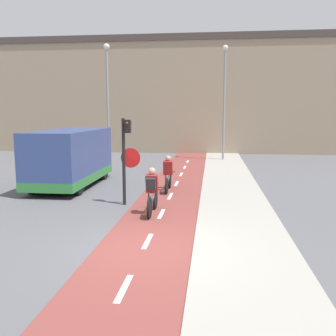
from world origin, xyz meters
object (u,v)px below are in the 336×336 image
Objects in this scene: cyclist_far at (168,175)px; traffic_light_pole at (126,152)px; street_lamp_far at (108,92)px; van at (71,159)px; street_lamp_sidewalk at (224,92)px; cyclist_near at (152,192)px.

traffic_light_pole is at bearing -116.11° from cyclist_far.
street_lamp_far reaches higher than cyclist_far.
van is (-3.13, 2.98, -0.65)m from traffic_light_pole.
street_lamp_far is at bearing 121.56° from cyclist_far.
street_lamp_sidewalk is at bearing 54.97° from van.
traffic_light_pole is 0.42× the size of street_lamp_far.
street_lamp_far is at bearing 108.99° from traffic_light_pole.
street_lamp_far is at bearing -156.57° from street_lamp_sidewalk.
street_lamp_sidewalk is 4.13× the size of cyclist_near.
cyclist_far is at bearing -103.51° from street_lamp_sidewalk.
cyclist_near is (-2.56, -13.70, -3.76)m from street_lamp_sidewalk.
street_lamp_sidewalk is at bearing 73.99° from traffic_light_pole.
cyclist_near reaches higher than cyclist_far.
street_lamp_sidewalk reaches higher than cyclist_near.
street_lamp_far is 7.54m from street_lamp_sidewalk.
street_lamp_sidewalk is (6.92, 3.00, 0.15)m from street_lamp_far.
street_lamp_far is 1.34× the size of van.
van is (-4.18, 4.09, 0.48)m from cyclist_near.
traffic_light_pole is 1.65× the size of cyclist_near.
traffic_light_pole is at bearing -106.01° from street_lamp_sidewalk.
traffic_light_pole is 4.37m from van.
traffic_light_pole is 0.40× the size of street_lamp_sidewalk.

